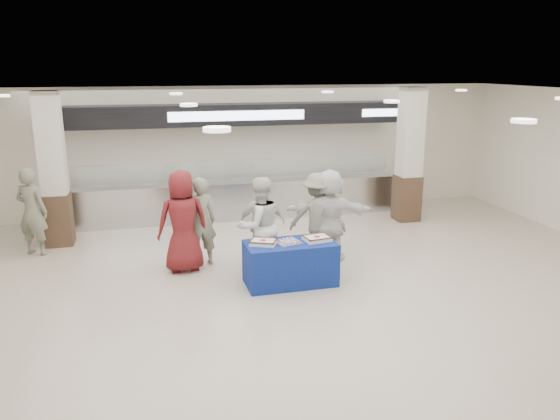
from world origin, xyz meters
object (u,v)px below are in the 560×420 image
object	(u,v)px
display_table	(290,263)
civilian_white	(329,215)
cupcake_tray	(289,242)
chef_tall	(259,226)
sheet_cake_left	(263,242)
soldier_b	(318,216)
chef_short	(261,223)
sheet_cake_right	(317,238)
civilian_maroon	(183,221)
soldier_bg	(32,212)
soldier_a	(200,222)

from	to	relation	value
display_table	civilian_white	bearing A→B (deg)	43.43
cupcake_tray	chef_tall	xyz separation A→B (m)	(-0.37, 0.68, 0.11)
sheet_cake_left	cupcake_tray	distance (m)	0.44
sheet_cake_left	soldier_b	bearing A→B (deg)	40.26
chef_tall	chef_short	world-z (taller)	chef_tall
sheet_cake_right	sheet_cake_left	bearing A→B (deg)	178.52
display_table	chef_tall	size ratio (longest dim) A/B	0.87
civilian_maroon	civilian_white	size ratio (longest dim) A/B	1.05
sheet_cake_right	cupcake_tray	bearing A→B (deg)	-175.51
sheet_cake_left	civilian_white	xyz separation A→B (m)	(1.52, 1.02, 0.10)
soldier_bg	civilian_white	bearing A→B (deg)	-169.83
sheet_cake_left	soldier_bg	world-z (taller)	soldier_bg
soldier_b	soldier_bg	world-z (taller)	soldier_bg
cupcake_tray	chef_tall	world-z (taller)	chef_tall
civilian_white	soldier_bg	xyz separation A→B (m)	(-5.63, 1.65, -0.01)
civilian_maroon	chef_short	xyz separation A→B (m)	(1.48, 0.10, -0.16)
display_table	sheet_cake_right	bearing A→B (deg)	-1.23
soldier_a	chef_short	xyz separation A→B (m)	(1.14, -0.14, -0.07)
chef_tall	chef_short	distance (m)	0.57
cupcake_tray	civilian_maroon	distance (m)	2.05
display_table	sheet_cake_right	xyz separation A→B (m)	(0.48, 0.00, 0.42)
chef_short	civilian_white	bearing A→B (deg)	173.91
sheet_cake_right	civilian_white	xyz separation A→B (m)	(0.57, 1.04, 0.10)
soldier_a	chef_tall	bearing A→B (deg)	138.71
display_table	soldier_b	bearing A→B (deg)	52.02
sheet_cake_left	soldier_a	distance (m)	1.60
chef_short	soldier_bg	world-z (taller)	soldier_bg
sheet_cake_left	chef_tall	distance (m)	0.63
soldier_bg	civilian_maroon	bearing A→B (deg)	176.91
soldier_bg	chef_short	bearing A→B (deg)	-172.84
civilian_maroon	chef_short	distance (m)	1.49
sheet_cake_left	sheet_cake_right	distance (m)	0.95
soldier_a	soldier_b	world-z (taller)	soldier_b
soldier_a	civilian_white	size ratio (longest dim) A/B	0.95
chef_short	civilian_white	size ratio (longest dim) A/B	0.87
display_table	civilian_white	xyz separation A→B (m)	(1.05, 1.04, 0.52)
civilian_maroon	sheet_cake_left	bearing A→B (deg)	134.30
sheet_cake_right	soldier_b	distance (m)	1.20
sheet_cake_right	soldier_bg	world-z (taller)	soldier_bg
display_table	soldier_a	distance (m)	1.99
soldier_a	civilian_white	distance (m)	2.48
soldier_bg	cupcake_tray	bearing A→B (deg)	175.52
cupcake_tray	soldier_b	size ratio (longest dim) A/B	0.27
cupcake_tray	civilian_white	xyz separation A→B (m)	(1.08, 1.08, 0.12)
civilian_maroon	civilian_white	world-z (taller)	civilian_maroon
sheet_cake_right	chef_short	xyz separation A→B (m)	(-0.74, 1.18, -0.02)
sheet_cake_right	soldier_bg	size ratio (longest dim) A/B	0.27
display_table	sheet_cake_left	size ratio (longest dim) A/B	2.96
sheet_cake_left	civilian_maroon	world-z (taller)	civilian_maroon
sheet_cake_right	chef_tall	size ratio (longest dim) A/B	0.27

